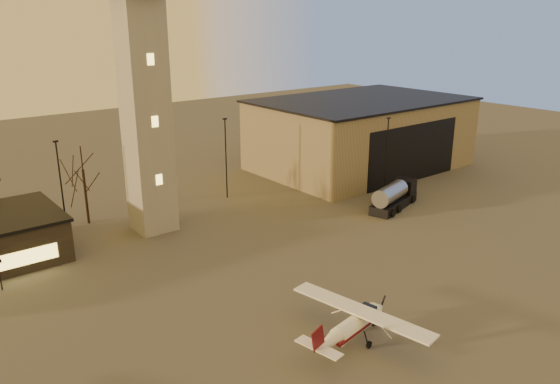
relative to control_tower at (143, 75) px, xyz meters
name	(u,v)px	position (x,y,z in m)	size (l,w,h in m)	color
ground	(354,358)	(0.00, -30.00, -16.33)	(220.00, 220.00, 0.00)	#454340
control_tower	(143,75)	(0.00, 0.00, 0.00)	(6.80, 6.80, 32.60)	gray
hangar	(361,133)	(36.00, 3.98, -11.17)	(30.60, 20.60, 10.30)	#907F5E
light_poles	(151,178)	(0.50, 1.00, -10.92)	(58.50, 12.25, 10.14)	black
cessna_front	(358,325)	(1.85, -28.47, -15.26)	(9.00, 11.33, 3.11)	white
fuel_truck	(394,198)	(25.51, -11.65, -15.08)	(8.85, 4.71, 3.16)	black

